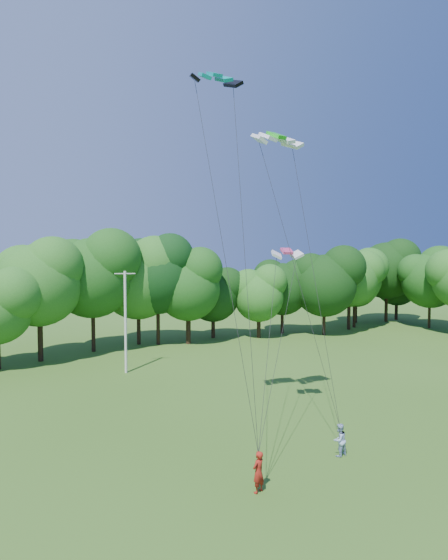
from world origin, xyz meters
name	(u,v)px	position (x,y,z in m)	size (l,w,h in m)	color
ground	(401,555)	(0.00, 0.00, 0.00)	(160.00, 160.00, 0.00)	#315918
utility_pole	(125,321)	(-1.76, 27.21, 4.52)	(1.71, 0.59, 8.82)	beige
kite_flyer_left	(258,472)	(-2.10, 5.59, 0.89)	(0.65, 0.43, 1.79)	maroon
kite_flyer_right	(340,440)	(3.36, 6.53, 0.82)	(0.80, 0.62, 1.64)	#9EB3DB
kite_teal	(214,75)	(-1.66, 10.54, 19.29)	(2.72, 1.45, 0.64)	#048B88
kite_green	(276,135)	(2.33, 10.75, 16.81)	(2.88, 1.32, 0.69)	green
kite_pink	(287,251)	(3.41, 11.14, 10.38)	(2.00, 1.48, 0.40)	#C43669
tree_back_center	(158,274)	(4.86, 37.49, 8.09)	(8.91, 8.91, 12.95)	black
tree_back_east	(355,277)	(33.51, 35.76, 7.11)	(7.83, 7.83, 11.39)	#382016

